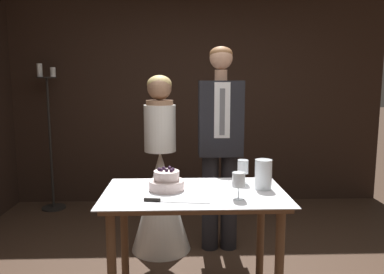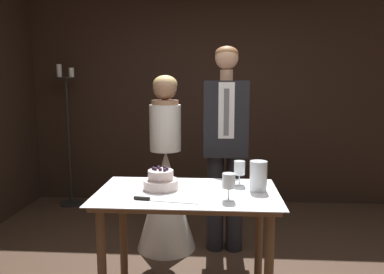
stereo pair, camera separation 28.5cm
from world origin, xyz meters
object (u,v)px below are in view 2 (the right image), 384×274
Objects in this scene: cake_table at (187,209)px; candle_stand at (68,141)px; tiered_cake at (161,181)px; wine_glass_middle at (239,169)px; hurricane_candle at (258,177)px; bride at (166,186)px; wine_glass_near at (229,182)px; cake_knife at (153,200)px; groom at (226,141)px.

candle_stand is at bearing 128.23° from cake_table.
wine_glass_middle is at bearing 13.82° from tiered_cake.
bride reaches higher than hurricane_candle.
cake_table is 0.26m from tiered_cake.
wine_glass_middle is at bearing 76.06° from wine_glass_near.
candle_stand is at bearing 131.10° from cake_knife.
cake_knife is at bearing -133.48° from cake_table.
bride is at bearing 130.13° from wine_glass_middle.
wine_glass_near is at bearing -25.27° from tiered_cake.
groom reaches higher than bride.
groom reaches higher than tiered_cake.
cake_table is at bearing -106.35° from groom.
wine_glass_middle is (0.54, 0.39, 0.11)m from cake_knife.
groom is (0.45, 0.86, 0.14)m from tiered_cake.
groom is (0.27, 0.91, 0.31)m from cake_table.
bride reaches higher than wine_glass_middle.
bride is at bearing 130.37° from hurricane_candle.
cake_table is 0.96m from bride.
wine_glass_middle is (0.53, 0.13, 0.06)m from tiered_cake.
cake_knife is at bearing -158.71° from hurricane_candle.
cake_knife is 1.22m from groom.
tiered_cake is 0.98m from groom.
hurricane_candle is (0.12, -0.13, -0.02)m from wine_glass_middle.
cake_knife is (-0.01, -0.25, -0.05)m from tiered_cake.
wine_glass_near reaches higher than tiered_cake.
cake_table is 2.64m from candle_stand.
tiered_cake is 0.91m from bride.
tiered_cake is 0.13× the size of groom.
wine_glass_near is (0.46, 0.04, 0.11)m from cake_knife.
wine_glass_near is 1.24m from bride.
wine_glass_near is 0.10× the size of bride.
hurricane_candle is 0.11× the size of candle_stand.
candle_stand is (-1.44, 2.27, -0.02)m from cake_knife.
groom is at bearing 73.65° from cake_table.
tiered_cake is 0.55m from wine_glass_middle.
candle_stand is (-1.45, 2.02, -0.07)m from tiered_cake.
wine_glass_middle is at bearing 131.71° from hurricane_candle.
groom is at bearing 76.35° from cake_knife.
wine_glass_middle reaches higher than cake_table.
candle_stand is at bearing 136.34° from wine_glass_middle.
cake_knife reaches higher than cake_table.
cake_table is at bearing -73.66° from bride.
wine_glass_middle reaches higher than cake_knife.
hurricane_candle is at bearing -49.63° from bride.
tiered_cake is (-0.18, 0.05, 0.17)m from cake_table.
groom reaches higher than hurricane_candle.
cake_table is 0.31m from cake_knife.
wine_glass_near is at bearing 14.29° from cake_knife.
bride is at bearing 106.34° from cake_table.
bride is at bearing 179.93° from groom.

